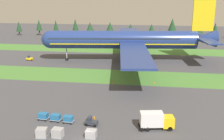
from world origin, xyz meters
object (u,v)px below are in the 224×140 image
at_px(baggage_tug, 91,122).
at_px(catering_truck, 156,120).
at_px(ground_crew_marshaller, 94,119).
at_px(taxiway_marker_1, 154,82).
at_px(airliner, 128,40).
at_px(cargo_dolly_third, 43,116).
at_px(pushback_tractor, 29,58).
at_px(taxiway_marker_0, 133,81).
at_px(taxiway_marker_2, 113,82).
at_px(uld_container_1, 42,133).
at_px(cargo_dolly_second, 56,117).
at_px(uld_container_0, 58,133).
at_px(uld_container_2, 91,134).
at_px(cargo_dolly_lead, 68,119).

relative_size(baggage_tug, catering_truck, 0.37).
bearing_deg(ground_crew_marshaller, taxiway_marker_1, 129.92).
xyz_separation_m(airliner, catering_truck, (10.66, -57.26, -6.80)).
bearing_deg(cargo_dolly_third, pushback_tractor, -146.82).
bearing_deg(taxiway_marker_0, ground_crew_marshaller, -101.38).
bearing_deg(cargo_dolly_third, taxiway_marker_0, 155.58).
relative_size(baggage_tug, taxiway_marker_0, 5.10).
distance_m(baggage_tug, taxiway_marker_1, 32.52).
bearing_deg(taxiway_marker_2, uld_container_1, -104.46).
distance_m(cargo_dolly_second, uld_container_1, 6.75).
distance_m(airliner, catering_truck, 58.64).
bearing_deg(ground_crew_marshaller, uld_container_0, -68.31).
bearing_deg(baggage_tug, cargo_dolly_second, -90.00).
distance_m(airliner, cargo_dolly_second, 58.32).
bearing_deg(cargo_dolly_second, taxiway_marker_0, 160.13).
distance_m(pushback_tractor, uld_container_2, 69.47).
xyz_separation_m(cargo_dolly_lead, taxiway_marker_2, (5.57, 27.75, -0.60)).
relative_size(airliner, pushback_tractor, 31.40).
distance_m(catering_truck, taxiway_marker_0, 31.19).
bearing_deg(pushback_tractor, airliner, 90.00).
height_order(catering_truck, taxiway_marker_1, catering_truck).
bearing_deg(uld_container_2, taxiway_marker_2, 90.88).
xyz_separation_m(catering_truck, taxiway_marker_1, (-0.08, 29.39, -1.69)).
bearing_deg(ground_crew_marshaller, taxiway_marker_0, 142.12).
xyz_separation_m(catering_truck, pushback_tractor, (-50.79, 52.44, -1.14)).
bearing_deg(airliner, cargo_dolly_second, 162.78).
xyz_separation_m(cargo_dolly_second, uld_container_0, (2.64, -6.33, -0.05)).
bearing_deg(taxiway_marker_1, uld_container_0, -117.45).
relative_size(uld_container_0, taxiway_marker_0, 3.75).
distance_m(airliner, cargo_dolly_third, 58.62).
relative_size(catering_truck, ground_crew_marshaller, 4.17).
height_order(uld_container_1, uld_container_2, uld_container_1).
bearing_deg(uld_container_0, taxiway_marker_2, 80.23).
bearing_deg(pushback_tractor, cargo_dolly_lead, 25.09).
xyz_separation_m(cargo_dolly_second, uld_container_2, (8.97, -5.66, -0.14)).
distance_m(uld_container_2, taxiway_marker_1, 36.66).
relative_size(uld_container_1, taxiway_marker_0, 3.75).
relative_size(cargo_dolly_third, ground_crew_marshaller, 1.34).
distance_m(taxiway_marker_0, taxiway_marker_1, 6.67).
distance_m(catering_truck, uld_container_0, 19.38).
distance_m(catering_truck, taxiway_marker_2, 30.64).
xyz_separation_m(baggage_tug, uld_container_1, (-8.24, -5.94, 0.06)).
bearing_deg(uld_container_1, uld_container_0, 7.78).
bearing_deg(catering_truck, uld_container_0, -82.30).
height_order(catering_truck, uld_container_0, catering_truck).
relative_size(cargo_dolly_second, ground_crew_marshaller, 1.34).
xyz_separation_m(airliner, taxiway_marker_1, (10.57, -27.87, -8.49)).
relative_size(cargo_dolly_lead, taxiway_marker_1, 4.43).
xyz_separation_m(pushback_tractor, taxiway_marker_2, (38.19, -24.56, -0.49)).
relative_size(baggage_tug, uld_container_1, 1.36).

